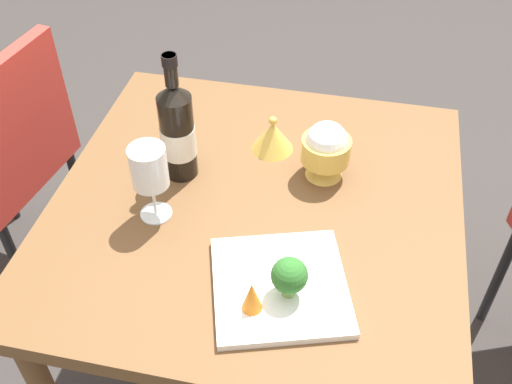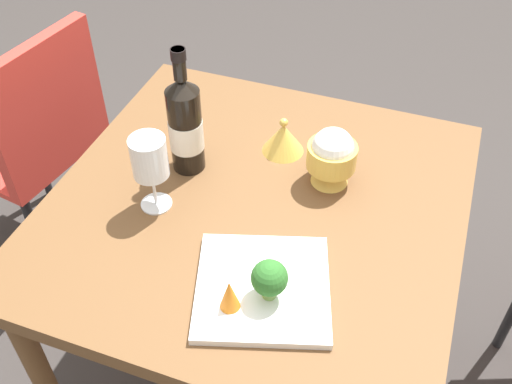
# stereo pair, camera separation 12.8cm
# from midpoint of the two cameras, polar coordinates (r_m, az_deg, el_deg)

# --- Properties ---
(ground_plane) EXTENTS (8.00, 8.00, 0.00)m
(ground_plane) POSITION_cam_midpoint_polar(r_m,az_deg,el_deg) (1.89, 2.03, -17.10)
(ground_plane) COLOR #383330
(dining_table) EXTENTS (0.89, 0.89, 0.73)m
(dining_table) POSITION_cam_midpoint_polar(r_m,az_deg,el_deg) (1.37, 2.69, -3.67)
(dining_table) COLOR brown
(dining_table) RESTS_ON ground_plane
(chair_near_window) EXTENTS (0.46, 0.46, 0.85)m
(chair_near_window) POSITION_cam_midpoint_polar(r_m,az_deg,el_deg) (1.92, -18.26, 5.32)
(chair_near_window) COLOR red
(chair_near_window) RESTS_ON ground_plane
(wine_bottle) EXTENTS (0.08, 0.08, 0.31)m
(wine_bottle) POSITION_cam_midpoint_polar(r_m,az_deg,el_deg) (1.32, -3.99, 6.31)
(wine_bottle) COLOR black
(wine_bottle) RESTS_ON dining_table
(wine_glass) EXTENTS (0.08, 0.08, 0.18)m
(wine_glass) POSITION_cam_midpoint_polar(r_m,az_deg,el_deg) (1.22, -7.18, 2.99)
(wine_glass) COLOR white
(wine_glass) RESTS_ON dining_table
(rice_bowl) EXTENTS (0.11, 0.11, 0.14)m
(rice_bowl) POSITION_cam_midpoint_polar(r_m,az_deg,el_deg) (1.32, 10.00, 3.29)
(rice_bowl) COLOR gold
(rice_bowl) RESTS_ON dining_table
(rice_bowl_lid) EXTENTS (0.10, 0.10, 0.09)m
(rice_bowl_lid) POSITION_cam_midpoint_polar(r_m,az_deg,el_deg) (1.42, 5.05, 5.08)
(rice_bowl_lid) COLOR gold
(rice_bowl_lid) RESTS_ON dining_table
(serving_plate) EXTENTS (0.31, 0.31, 0.02)m
(serving_plate) POSITION_cam_midpoint_polar(r_m,az_deg,el_deg) (1.14, 3.90, -9.24)
(serving_plate) COLOR white
(serving_plate) RESTS_ON dining_table
(broccoli_floret) EXTENTS (0.07, 0.07, 0.09)m
(broccoli_floret) POSITION_cam_midpoint_polar(r_m,az_deg,el_deg) (1.08, 4.72, -8.41)
(broccoli_floret) COLOR #729E4C
(broccoli_floret) RESTS_ON serving_plate
(carrot_garnish_left) EXTENTS (0.04, 0.04, 0.07)m
(carrot_garnish_left) POSITION_cam_midpoint_polar(r_m,az_deg,el_deg) (1.08, 0.92, -9.92)
(carrot_garnish_left) COLOR orange
(carrot_garnish_left) RESTS_ON serving_plate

